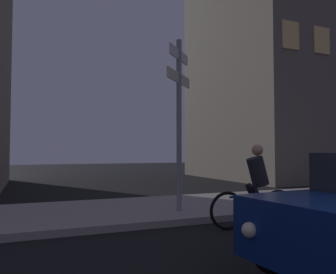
% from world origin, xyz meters
% --- Properties ---
extents(sidewalk_kerb, '(40.00, 3.37, 0.14)m').
position_xyz_m(sidewalk_kerb, '(0.00, 7.03, 0.07)').
color(sidewalk_kerb, '#9E9991').
rests_on(sidewalk_kerb, ground_plane).
extents(signpost, '(1.02, 1.02, 3.91)m').
position_xyz_m(signpost, '(0.10, 6.23, 2.41)').
color(signpost, gray).
rests_on(signpost, sidewalk_kerb).
extents(cyclist, '(1.81, 0.37, 1.61)m').
position_xyz_m(cyclist, '(1.01, 4.65, 0.75)').
color(cyclist, black).
rests_on(cyclist, ground_plane).
extents(building_right_block, '(8.88, 8.60, 20.63)m').
position_xyz_m(building_right_block, '(10.68, 14.53, 10.31)').
color(building_right_block, '#6B6056').
rests_on(building_right_block, ground_plane).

